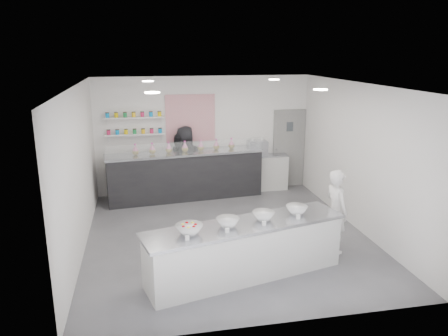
# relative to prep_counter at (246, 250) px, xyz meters

# --- Properties ---
(floor) EXTENTS (6.00, 6.00, 0.00)m
(floor) POSITION_rel_prep_counter_xyz_m (0.02, 1.63, -0.46)
(floor) COLOR #515156
(floor) RESTS_ON ground
(ceiling) EXTENTS (6.00, 6.00, 0.00)m
(ceiling) POSITION_rel_prep_counter_xyz_m (0.02, 1.63, 2.54)
(ceiling) COLOR white
(ceiling) RESTS_ON floor
(back_wall) EXTENTS (5.50, 0.00, 5.50)m
(back_wall) POSITION_rel_prep_counter_xyz_m (0.02, 4.63, 1.04)
(back_wall) COLOR white
(back_wall) RESTS_ON floor
(left_wall) EXTENTS (0.00, 6.00, 6.00)m
(left_wall) POSITION_rel_prep_counter_xyz_m (-2.73, 1.63, 1.04)
(left_wall) COLOR white
(left_wall) RESTS_ON floor
(right_wall) EXTENTS (0.00, 6.00, 6.00)m
(right_wall) POSITION_rel_prep_counter_xyz_m (2.77, 1.63, 1.04)
(right_wall) COLOR white
(right_wall) RESTS_ON floor
(back_door) EXTENTS (0.88, 0.04, 2.10)m
(back_door) POSITION_rel_prep_counter_xyz_m (2.32, 4.60, 0.59)
(back_door) COLOR gray
(back_door) RESTS_ON floor
(pattern_panel) EXTENTS (1.25, 0.03, 1.20)m
(pattern_panel) POSITION_rel_prep_counter_xyz_m (-0.33, 4.61, 1.49)
(pattern_panel) COLOR #C83D56
(pattern_panel) RESTS_ON back_wall
(jar_shelf_lower) EXTENTS (1.45, 0.22, 0.04)m
(jar_shelf_lower) POSITION_rel_prep_counter_xyz_m (-1.73, 4.53, 1.14)
(jar_shelf_lower) COLOR silver
(jar_shelf_lower) RESTS_ON back_wall
(jar_shelf_upper) EXTENTS (1.45, 0.22, 0.04)m
(jar_shelf_upper) POSITION_rel_prep_counter_xyz_m (-1.73, 4.53, 1.56)
(jar_shelf_upper) COLOR silver
(jar_shelf_upper) RESTS_ON back_wall
(preserve_jars) EXTENTS (1.45, 0.10, 0.56)m
(preserve_jars) POSITION_rel_prep_counter_xyz_m (-1.73, 4.51, 1.42)
(preserve_jars) COLOR #D6235A
(preserve_jars) RESTS_ON jar_shelf_lower
(downlight_0) EXTENTS (0.24, 0.24, 0.02)m
(downlight_0) POSITION_rel_prep_counter_xyz_m (-1.38, 0.63, 2.52)
(downlight_0) COLOR white
(downlight_0) RESTS_ON ceiling
(downlight_1) EXTENTS (0.24, 0.24, 0.02)m
(downlight_1) POSITION_rel_prep_counter_xyz_m (1.42, 0.63, 2.52)
(downlight_1) COLOR white
(downlight_1) RESTS_ON ceiling
(downlight_2) EXTENTS (0.24, 0.24, 0.02)m
(downlight_2) POSITION_rel_prep_counter_xyz_m (-1.38, 3.23, 2.52)
(downlight_2) COLOR white
(downlight_2) RESTS_ON ceiling
(downlight_3) EXTENTS (0.24, 0.24, 0.02)m
(downlight_3) POSITION_rel_prep_counter_xyz_m (1.42, 3.23, 2.52)
(downlight_3) COLOR white
(downlight_3) RESTS_ON ceiling
(prep_counter) EXTENTS (3.48, 1.58, 0.93)m
(prep_counter) POSITION_rel_prep_counter_xyz_m (0.00, 0.00, 0.00)
(prep_counter) COLOR silver
(prep_counter) RESTS_ON floor
(back_bar) EXTENTS (3.92, 1.10, 1.20)m
(back_bar) POSITION_rel_prep_counter_xyz_m (-0.54, 4.10, 0.14)
(back_bar) COLOR black
(back_bar) RESTS_ON floor
(sneeze_guard) EXTENTS (3.79, 0.40, 0.33)m
(sneeze_guard) POSITION_rel_prep_counter_xyz_m (-0.50, 3.77, 0.90)
(sneeze_guard) COLOR white
(sneeze_guard) RESTS_ON back_bar
(espresso_ledge) EXTENTS (1.28, 0.41, 0.95)m
(espresso_ledge) POSITION_rel_prep_counter_xyz_m (1.57, 4.41, 0.01)
(espresso_ledge) COLOR silver
(espresso_ledge) RESTS_ON floor
(espresso_machine) EXTENTS (0.50, 0.35, 0.38)m
(espresso_machine) POSITION_rel_prep_counter_xyz_m (1.39, 4.41, 0.68)
(espresso_machine) COLOR #93969E
(espresso_machine) RESTS_ON espresso_ledge
(cup_stacks) EXTENTS (0.24, 0.24, 0.37)m
(cup_stacks) POSITION_rel_prep_counter_xyz_m (1.33, 4.41, 0.67)
(cup_stacks) COLOR #93825D
(cup_stacks) RESTS_ON espresso_ledge
(prep_bowls) EXTENTS (2.36, 1.02, 0.15)m
(prep_bowls) POSITION_rel_prep_counter_xyz_m (0.00, 0.00, 0.54)
(prep_bowls) COLOR white
(prep_bowls) RESTS_ON prep_counter
(label_cards) EXTENTS (2.01, 0.04, 0.07)m
(label_cards) POSITION_rel_prep_counter_xyz_m (-0.12, -0.49, 0.50)
(label_cards) COLOR white
(label_cards) RESTS_ON prep_counter
(cookie_bags) EXTENTS (2.56, 0.42, 0.28)m
(cookie_bags) POSITION_rel_prep_counter_xyz_m (-0.54, 4.10, 0.87)
(cookie_bags) COLOR pink
(cookie_bags) RESTS_ON back_bar
(woman_prep) EXTENTS (0.47, 0.63, 1.56)m
(woman_prep) POSITION_rel_prep_counter_xyz_m (1.84, 0.60, 0.32)
(woman_prep) COLOR silver
(woman_prep) RESTS_ON floor
(staff_left) EXTENTS (0.84, 0.68, 1.61)m
(staff_left) POSITION_rel_prep_counter_xyz_m (-0.67, 4.35, 0.34)
(staff_left) COLOR black
(staff_left) RESTS_ON floor
(staff_right) EXTENTS (0.98, 0.74, 1.80)m
(staff_right) POSITION_rel_prep_counter_xyz_m (-0.50, 4.35, 0.44)
(staff_right) COLOR black
(staff_right) RESTS_ON floor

